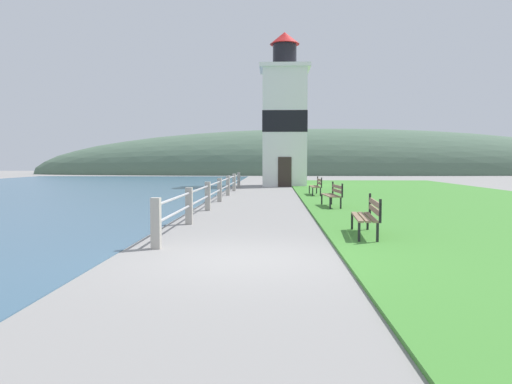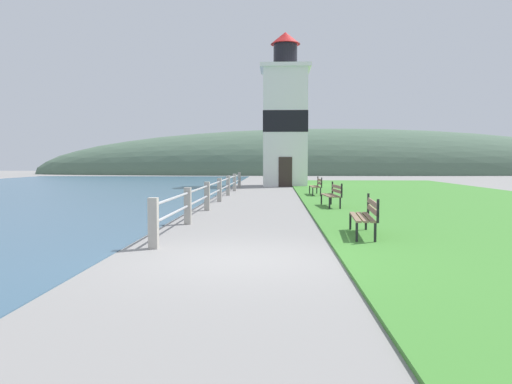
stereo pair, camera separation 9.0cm
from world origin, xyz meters
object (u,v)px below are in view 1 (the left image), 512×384
park_bench_midway (333,193)px  lighthouse (284,119)px  park_bench_far (317,185)px  park_bench_near (368,214)px

park_bench_midway → lighthouse: lighthouse is taller
park_bench_midway → park_bench_far: bearing=-93.6°
park_bench_midway → lighthouse: size_ratio=0.17×
park_bench_near → park_bench_far: bearing=-85.6°
park_bench_near → park_bench_midway: bearing=-86.2°
park_bench_near → park_bench_midway: (0.06, 7.07, -0.00)m
park_bench_midway → park_bench_far: same height
park_bench_near → park_bench_far: (-0.00, 13.49, -0.00)m
park_bench_midway → lighthouse: bearing=-89.1°
park_bench_far → lighthouse: size_ratio=0.17×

